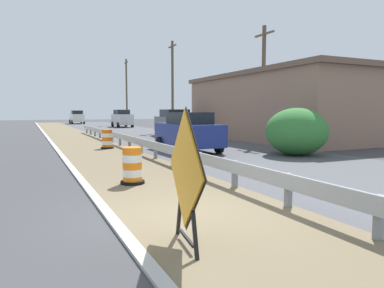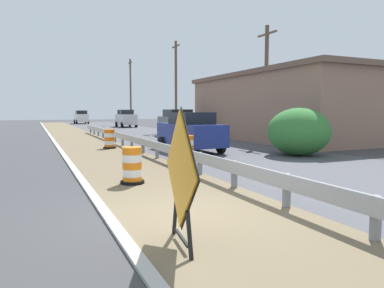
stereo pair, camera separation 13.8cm
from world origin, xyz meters
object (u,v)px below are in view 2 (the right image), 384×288
at_px(car_lead_far_lane, 81,117).
at_px(car_trailing_near_lane, 126,118).
at_px(utility_pole_near, 266,83).
at_px(utility_pole_mid, 176,85).
at_px(warning_sign_diamond, 181,174).
at_px(utility_pole_far, 131,91).
at_px(traffic_barrel_nearest, 132,167).
at_px(traffic_barrel_close, 187,149).
at_px(car_lead_near_lane, 190,132).
at_px(traffic_barrel_mid, 110,140).
at_px(car_mid_far_lane, 178,123).

bearing_deg(car_lead_far_lane, car_trailing_near_lane, -166.38).
relative_size(utility_pole_near, utility_pole_mid, 0.82).
distance_m(warning_sign_diamond, car_lead_far_lane, 53.50).
relative_size(utility_pole_mid, utility_pole_far, 0.92).
distance_m(traffic_barrel_nearest, traffic_barrel_close, 4.93).
bearing_deg(car_lead_near_lane, car_lead_far_lane, -1.56).
bearing_deg(car_lead_far_lane, traffic_barrel_mid, 175.12).
bearing_deg(car_lead_near_lane, traffic_barrel_nearest, 142.87).
relative_size(traffic_barrel_mid, utility_pole_mid, 0.12).
bearing_deg(car_mid_far_lane, warning_sign_diamond, -21.47).
bearing_deg(warning_sign_diamond, car_lead_near_lane, -106.40).
relative_size(car_lead_near_lane, utility_pole_near, 0.64).
relative_size(warning_sign_diamond, traffic_barrel_close, 2.06).
distance_m(warning_sign_diamond, utility_pole_mid, 29.80).
height_order(car_lead_near_lane, utility_pole_near, utility_pole_near).
bearing_deg(utility_pole_near, car_trailing_near_lane, 95.58).
bearing_deg(traffic_barrel_nearest, traffic_barrel_mid, 82.43).
relative_size(car_lead_far_lane, car_mid_far_lane, 1.00).
bearing_deg(traffic_barrel_mid, utility_pole_far, 73.50).
xyz_separation_m(traffic_barrel_close, car_lead_far_lane, (1.35, 44.86, 0.59)).
xyz_separation_m(car_trailing_near_lane, utility_pole_far, (2.54, 7.32, 3.81)).
bearing_deg(traffic_barrel_mid, car_lead_far_lane, 85.15).
bearing_deg(utility_pole_near, car_lead_far_lane, 98.58).
bearing_deg(car_trailing_near_lane, utility_pole_near, 4.53).
xyz_separation_m(traffic_barrel_close, car_mid_far_lane, (4.70, 12.46, 0.61)).
height_order(traffic_barrel_close, utility_pole_far, utility_pole_far).
distance_m(traffic_barrel_close, utility_pole_near, 9.41).
bearing_deg(car_lead_far_lane, warning_sign_diamond, 174.52).
relative_size(traffic_barrel_close, car_mid_far_lane, 0.22).
xyz_separation_m(car_mid_far_lane, utility_pole_far, (2.75, 25.06, 3.83)).
bearing_deg(utility_pole_far, car_mid_far_lane, -96.27).
xyz_separation_m(car_mid_far_lane, utility_pole_mid, (2.48, 6.66, 3.46)).
height_order(traffic_barrel_close, utility_pole_near, utility_pole_near).
distance_m(utility_pole_near, utility_pole_far, 32.71).
xyz_separation_m(traffic_barrel_close, traffic_barrel_mid, (-1.98, 5.67, 0.01)).
xyz_separation_m(car_trailing_near_lane, utility_pole_near, (2.48, -25.37, 2.63)).
height_order(utility_pole_near, utility_pole_far, utility_pole_far).
height_order(traffic_barrel_close, car_mid_far_lane, car_mid_far_lane).
bearing_deg(traffic_barrel_close, utility_pole_near, 33.20).
height_order(traffic_barrel_mid, car_lead_near_lane, car_lead_near_lane).
xyz_separation_m(warning_sign_diamond, traffic_barrel_nearest, (0.51, 4.67, -0.62)).
xyz_separation_m(traffic_barrel_close, utility_pole_near, (7.38, 4.83, 3.25)).
xyz_separation_m(traffic_barrel_mid, car_lead_far_lane, (3.33, 39.19, 0.58)).
distance_m(warning_sign_diamond, traffic_barrel_mid, 14.19).
distance_m(car_mid_far_lane, utility_pole_mid, 7.91).
height_order(car_mid_far_lane, utility_pole_far, utility_pole_far).
bearing_deg(traffic_barrel_mid, utility_pole_near, -5.13).
relative_size(traffic_barrel_mid, car_lead_far_lane, 0.22).
relative_size(traffic_barrel_nearest, car_lead_near_lane, 0.22).
relative_size(car_lead_near_lane, utility_pole_far, 0.48).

